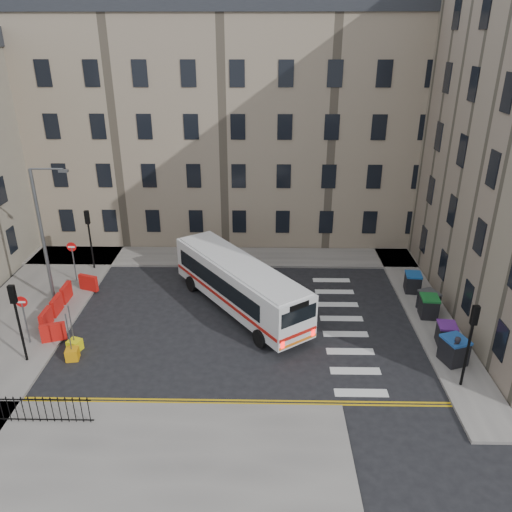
{
  "coord_description": "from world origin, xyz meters",
  "views": [
    {
      "loc": [
        -0.4,
        -24.01,
        14.79
      ],
      "look_at": [
        -0.88,
        2.3,
        3.0
      ],
      "focal_mm": 35.0,
      "sensor_mm": 36.0,
      "label": 1
    }
  ],
  "objects_px": {
    "bus": "(239,283)",
    "bollard_yellow": "(72,354)",
    "wheelie_bin_c": "(429,306)",
    "wheelie_bin_e": "(413,282)",
    "wheelie_bin_d": "(429,301)",
    "wheelie_bin_a": "(454,350)",
    "bollard_chevron": "(75,345)",
    "streetlamp": "(42,235)",
    "wheelie_bin_b": "(446,334)",
    "pedestrian": "(454,352)"
  },
  "relations": [
    {
      "from": "streetlamp",
      "to": "wheelie_bin_d",
      "type": "relative_size",
      "value": 6.12
    },
    {
      "from": "bus",
      "to": "streetlamp",
      "type": "bearing_deg",
      "value": 141.04
    },
    {
      "from": "wheelie_bin_b",
      "to": "bollard_yellow",
      "type": "distance_m",
      "value": 18.85
    },
    {
      "from": "bollard_yellow",
      "to": "bollard_chevron",
      "type": "distance_m",
      "value": 0.78
    },
    {
      "from": "wheelie_bin_c",
      "to": "wheelie_bin_e",
      "type": "relative_size",
      "value": 1.03
    },
    {
      "from": "streetlamp",
      "to": "bollard_chevron",
      "type": "height_order",
      "value": "streetlamp"
    },
    {
      "from": "streetlamp",
      "to": "bollard_yellow",
      "type": "xyz_separation_m",
      "value": [
        3.15,
        -5.7,
        -4.04
      ]
    },
    {
      "from": "bus",
      "to": "bollard_yellow",
      "type": "bearing_deg",
      "value": 176.58
    },
    {
      "from": "wheelie_bin_a",
      "to": "pedestrian",
      "type": "height_order",
      "value": "pedestrian"
    },
    {
      "from": "bollard_yellow",
      "to": "bollard_chevron",
      "type": "height_order",
      "value": "same"
    },
    {
      "from": "bus",
      "to": "wheelie_bin_a",
      "type": "height_order",
      "value": "bus"
    },
    {
      "from": "bus",
      "to": "bollard_chevron",
      "type": "relative_size",
      "value": 16.92
    },
    {
      "from": "streetlamp",
      "to": "wheelie_bin_b",
      "type": "xyz_separation_m",
      "value": [
        21.93,
        -4.21,
        -3.61
      ]
    },
    {
      "from": "wheelie_bin_b",
      "to": "bollard_yellow",
      "type": "bearing_deg",
      "value": -169.45
    },
    {
      "from": "bus",
      "to": "wheelie_bin_c",
      "type": "bearing_deg",
      "value": -40.26
    },
    {
      "from": "bus",
      "to": "wheelie_bin_d",
      "type": "relative_size",
      "value": 7.63
    },
    {
      "from": "wheelie_bin_a",
      "to": "bollard_chevron",
      "type": "relative_size",
      "value": 2.45
    },
    {
      "from": "wheelie_bin_d",
      "to": "wheelie_bin_e",
      "type": "bearing_deg",
      "value": 74.6
    },
    {
      "from": "wheelie_bin_a",
      "to": "wheelie_bin_e",
      "type": "height_order",
      "value": "wheelie_bin_a"
    },
    {
      "from": "streetlamp",
      "to": "wheelie_bin_e",
      "type": "xyz_separation_m",
      "value": [
        21.76,
        1.52,
        -3.59
      ]
    },
    {
      "from": "wheelie_bin_e",
      "to": "wheelie_bin_c",
      "type": "bearing_deg",
      "value": -81.57
    },
    {
      "from": "wheelie_bin_b",
      "to": "bollard_yellow",
      "type": "height_order",
      "value": "wheelie_bin_b"
    },
    {
      "from": "wheelie_bin_e",
      "to": "pedestrian",
      "type": "relative_size",
      "value": 0.72
    },
    {
      "from": "bus",
      "to": "bollard_yellow",
      "type": "height_order",
      "value": "bus"
    },
    {
      "from": "wheelie_bin_c",
      "to": "wheelie_bin_e",
      "type": "xyz_separation_m",
      "value": [
        -0.09,
        2.99,
        -0.02
      ]
    },
    {
      "from": "wheelie_bin_c",
      "to": "wheelie_bin_e",
      "type": "height_order",
      "value": "wheelie_bin_c"
    },
    {
      "from": "pedestrian",
      "to": "bus",
      "type": "bearing_deg",
      "value": -58.04
    },
    {
      "from": "wheelie_bin_c",
      "to": "bollard_chevron",
      "type": "height_order",
      "value": "wheelie_bin_c"
    },
    {
      "from": "wheelie_bin_e",
      "to": "pedestrian",
      "type": "height_order",
      "value": "pedestrian"
    },
    {
      "from": "pedestrian",
      "to": "bollard_yellow",
      "type": "bearing_deg",
      "value": -31.73
    },
    {
      "from": "wheelie_bin_e",
      "to": "bollard_chevron",
      "type": "distance_m",
      "value": 19.85
    },
    {
      "from": "wheelie_bin_c",
      "to": "bollard_yellow",
      "type": "height_order",
      "value": "wheelie_bin_c"
    },
    {
      "from": "wheelie_bin_a",
      "to": "wheelie_bin_d",
      "type": "relative_size",
      "value": 1.1
    },
    {
      "from": "bus",
      "to": "wheelie_bin_b",
      "type": "xyz_separation_m",
      "value": [
        10.77,
        -3.58,
        -0.97
      ]
    },
    {
      "from": "wheelie_bin_c",
      "to": "bollard_yellow",
      "type": "xyz_separation_m",
      "value": [
        -18.71,
        -4.23,
        -0.47
      ]
    },
    {
      "from": "wheelie_bin_c",
      "to": "wheelie_bin_d",
      "type": "distance_m",
      "value": 0.7
    },
    {
      "from": "wheelie_bin_e",
      "to": "bus",
      "type": "bearing_deg",
      "value": -161.9
    },
    {
      "from": "bus",
      "to": "wheelie_bin_a",
      "type": "relative_size",
      "value": 6.91
    },
    {
      "from": "bus",
      "to": "wheelie_bin_b",
      "type": "height_order",
      "value": "bus"
    },
    {
      "from": "wheelie_bin_a",
      "to": "bollard_yellow",
      "type": "relative_size",
      "value": 2.45
    },
    {
      "from": "bollard_yellow",
      "to": "bollard_chevron",
      "type": "bearing_deg",
      "value": 100.84
    },
    {
      "from": "wheelie_bin_c",
      "to": "pedestrian",
      "type": "height_order",
      "value": "pedestrian"
    },
    {
      "from": "streetlamp",
      "to": "bollard_yellow",
      "type": "bearing_deg",
      "value": -61.1
    },
    {
      "from": "streetlamp",
      "to": "wheelie_bin_e",
      "type": "bearing_deg",
      "value": 3.99
    },
    {
      "from": "wheelie_bin_b",
      "to": "pedestrian",
      "type": "relative_size",
      "value": 0.69
    },
    {
      "from": "bus",
      "to": "bollard_chevron",
      "type": "bearing_deg",
      "value": 172.09
    },
    {
      "from": "wheelie_bin_a",
      "to": "bollard_chevron",
      "type": "bearing_deg",
      "value": 158.57
    },
    {
      "from": "streetlamp",
      "to": "wheelie_bin_b",
      "type": "relative_size",
      "value": 7.1
    },
    {
      "from": "wheelie_bin_a",
      "to": "wheelie_bin_b",
      "type": "height_order",
      "value": "wheelie_bin_a"
    },
    {
      "from": "bollard_yellow",
      "to": "bollard_chevron",
      "type": "relative_size",
      "value": 1.0
    }
  ]
}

